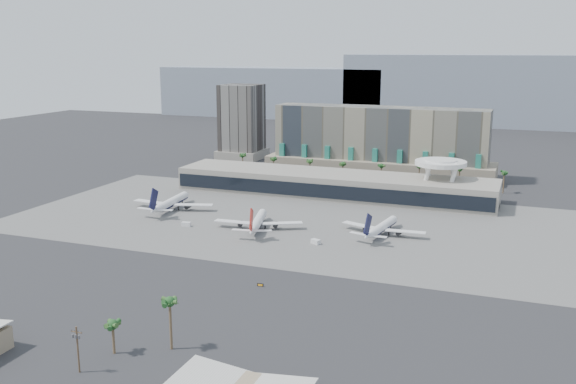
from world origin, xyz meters
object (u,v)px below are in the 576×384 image
(service_vehicle_b, at_px, (316,242))
(airliner_left, at_px, (171,202))
(airliner_centre, at_px, (258,222))
(utility_pole, at_px, (77,345))
(service_vehicle_a, at_px, (186,224))
(taxiway_sign, at_px, (260,285))
(airliner_right, at_px, (382,227))

(service_vehicle_b, bearing_deg, airliner_left, -174.60)
(airliner_left, relative_size, airliner_centre, 1.08)
(utility_pole, bearing_deg, airliner_left, 112.95)
(airliner_centre, xyz_separation_m, service_vehicle_a, (-31.53, -6.93, -2.54))
(airliner_left, distance_m, airliner_centre, 55.55)
(airliner_left, distance_m, service_vehicle_b, 87.90)
(airliner_left, bearing_deg, utility_pole, -72.48)
(airliner_left, distance_m, service_vehicle_a, 31.90)
(taxiway_sign, bearing_deg, airliner_right, 67.16)
(service_vehicle_a, height_order, service_vehicle_b, service_vehicle_a)
(airliner_left, distance_m, taxiway_sign, 113.04)
(utility_pole, xyz_separation_m, airliner_left, (-62.49, 147.59, -3.41))
(airliner_centre, distance_m, service_vehicle_a, 32.38)
(utility_pole, height_order, service_vehicle_a, utility_pole)
(utility_pole, xyz_separation_m, airliner_right, (42.90, 141.86, -3.80))
(taxiway_sign, bearing_deg, service_vehicle_a, 132.65)
(service_vehicle_b, distance_m, taxiway_sign, 51.11)
(airliner_right, height_order, service_vehicle_b, airliner_right)
(utility_pole, bearing_deg, service_vehicle_a, 108.25)
(airliner_centre, height_order, taxiway_sign, airliner_centre)
(utility_pole, xyz_separation_m, airliner_centre, (-9.43, 131.15, -3.63))
(taxiway_sign, bearing_deg, airliner_centre, 109.77)
(service_vehicle_b, xyz_separation_m, taxiway_sign, (-2.36, -51.06, -0.47))
(airliner_centre, bearing_deg, utility_pole, -100.67)
(utility_pole, bearing_deg, taxiway_sign, 74.93)
(service_vehicle_b, relative_size, taxiway_sign, 1.71)
(airliner_left, bearing_deg, service_vehicle_b, -23.82)
(airliner_centre, xyz_separation_m, service_vehicle_b, (30.32, -11.26, -2.56))
(utility_pole, height_order, airliner_centre, airliner_centre)
(service_vehicle_a, bearing_deg, airliner_centre, 4.49)
(airliner_right, bearing_deg, airliner_centre, -160.41)
(service_vehicle_b, height_order, taxiway_sign, service_vehicle_b)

